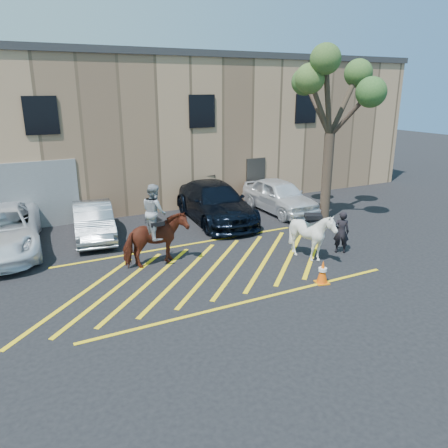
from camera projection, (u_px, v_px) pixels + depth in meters
name	position (u px, v px, depth m)	size (l,w,h in m)	color
ground	(208.00, 266.00, 14.48)	(90.00, 90.00, 0.00)	black
car_silver_sedan	(94.00, 221.00, 17.02)	(1.44, 4.13, 1.36)	gray
car_blue_suv	(215.00, 202.00, 19.21)	(2.31, 5.68, 1.65)	black
car_white_suv	(279.00, 196.00, 20.58)	(1.83, 4.56, 1.55)	white
handler	(341.00, 232.00, 15.43)	(0.56, 0.36, 1.52)	black
warehouse	(113.00, 126.00, 23.56)	(32.42, 10.20, 7.30)	tan
hatching_zone	(212.00, 269.00, 14.22)	(12.60, 5.12, 0.01)	yellow
mounted_bay	(155.00, 234.00, 14.19)	(2.15, 1.10, 2.75)	maroon
saddled_white	(312.00, 235.00, 14.75)	(2.00, 2.07, 1.74)	white
traffic_cone	(323.00, 272.00, 13.10)	(0.46, 0.46, 0.73)	orange
tree	(333.00, 87.00, 17.93)	(3.99, 4.37, 7.31)	#4D3C2E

